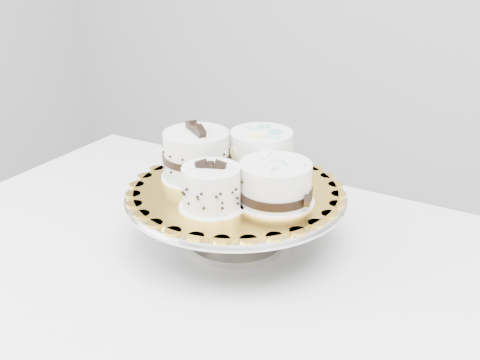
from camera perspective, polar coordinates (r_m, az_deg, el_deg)
The scene contains 7 objects.
table at distance 1.04m, azimuth -1.62°, elevation -11.67°, with size 1.16×0.80×0.75m.
cake_stand at distance 1.01m, azimuth -0.39°, elevation -2.68°, with size 0.37×0.37×0.10m.
cake_board at distance 0.99m, azimuth -0.39°, elevation -0.94°, with size 0.34×0.34×0.00m, color gold.
cake_swirl at distance 0.92m, azimuth -2.74°, elevation -0.82°, with size 0.12×0.12×0.08m.
cake_banded at distance 1.02m, azimuth -4.14°, elevation 2.22°, with size 0.15×0.15×0.10m.
cake_dots at distance 1.03m, azimuth 2.03°, elevation 2.56°, with size 0.13×0.13×0.08m.
cake_ribbon at distance 0.94m, azimuth 3.42°, elevation -0.39°, with size 0.15×0.15×0.07m.
Camera 1 is at (0.56, -0.42, 1.27)m, focal length 45.00 mm.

